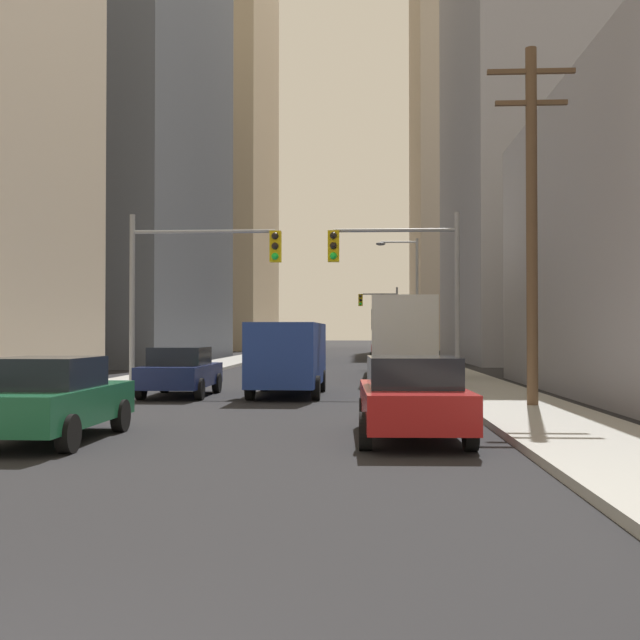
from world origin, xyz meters
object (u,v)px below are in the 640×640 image
sedan_green (49,399)px  traffic_signal_near_right (400,270)px  city_bus (401,334)px  traffic_signal_far_right (380,310)px  sedan_navy (181,371)px  sedan_red (412,397)px  traffic_signal_near_left (198,270)px  cargo_van_blue (288,354)px

sedan_green → traffic_signal_near_right: 14.27m
city_bus → traffic_signal_far_right: size_ratio=1.93×
sedan_green → traffic_signal_near_right: traffic_signal_near_right is taller
city_bus → sedan_navy: size_ratio=2.75×
city_bus → sedan_red: (-0.87, -20.26, -1.16)m
traffic_signal_near_right → traffic_signal_near_left: bearing=180.0°
traffic_signal_near_left → sedan_red: bearing=-60.6°
traffic_signal_near_right → sedan_green: bearing=-119.9°
cargo_van_blue → traffic_signal_near_right: (3.58, 1.80, 2.78)m
city_bus → traffic_signal_far_right: 32.64m
traffic_signal_near_left → traffic_signal_near_right: 6.84m
sedan_red → traffic_signal_far_right: 52.94m
sedan_red → traffic_signal_near_right: 11.93m
sedan_navy → traffic_signal_near_left: traffic_signal_near_left is taller
cargo_van_blue → traffic_signal_near_right: bearing=26.7°
city_bus → sedan_red: bearing=-92.5°
sedan_green → sedan_navy: same height
sedan_red → sedan_green: same height
city_bus → traffic_signal_near_left: 11.66m
sedan_navy → traffic_signal_near_right: 7.95m
sedan_red → sedan_navy: size_ratio=1.01×
cargo_van_blue → sedan_red: size_ratio=1.24×
sedan_green → traffic_signal_near_left: traffic_signal_near_left is taller
cargo_van_blue → sedan_navy: size_ratio=1.25×
cargo_van_blue → city_bus: bearing=69.0°
sedan_red → sedan_navy: bearing=125.2°
sedan_red → traffic_signal_near_right: bearing=88.1°
city_bus → sedan_green: (-7.41, -20.85, -1.16)m
cargo_van_blue → traffic_signal_far_right: (4.00, 43.18, 2.74)m
city_bus → sedan_navy: bearing=-123.7°
sedan_green → sedan_navy: 9.79m
sedan_red → traffic_signal_near_left: 13.57m
traffic_signal_near_right → traffic_signal_far_right: (0.43, 41.38, -0.04)m
sedan_navy → traffic_signal_far_right: 44.36m
sedan_navy → traffic_signal_near_right: bearing=18.2°
cargo_van_blue → sedan_red: bearing=-71.7°
sedan_navy → cargo_van_blue: bearing=7.9°
cargo_van_blue → traffic_signal_near_left: bearing=151.1°
sedan_green → traffic_signal_far_right: size_ratio=0.70×
traffic_signal_near_left → traffic_signal_near_right: bearing=-0.0°
sedan_navy → traffic_signal_near_right: traffic_signal_near_right is taller
city_bus → traffic_signal_near_left: bearing=-129.8°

